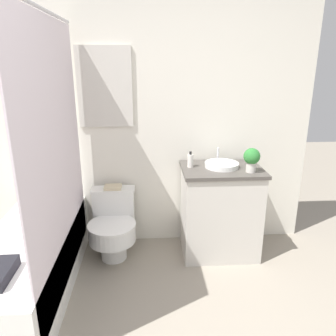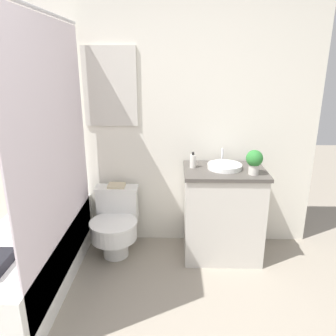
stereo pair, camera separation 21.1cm
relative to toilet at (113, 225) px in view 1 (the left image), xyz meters
name	(u,v)px [view 1 (the left image)]	position (x,y,z in m)	size (l,w,h in m)	color
wall_back	(135,112)	(0.21, 0.30, 0.96)	(3.16, 0.07, 2.50)	silver
shower_area	(31,260)	(-0.55, -0.49, -0.01)	(0.59, 1.51, 1.98)	white
toilet	(113,225)	(0.00, 0.00, 0.00)	(0.41, 0.52, 0.59)	white
vanity	(220,211)	(0.95, 0.01, 0.11)	(0.69, 0.50, 0.81)	beige
sink	(222,165)	(0.95, 0.03, 0.53)	(0.29, 0.33, 0.13)	white
soap_bottle	(190,160)	(0.68, 0.05, 0.57)	(0.05, 0.05, 0.14)	silver
potted_plant	(252,158)	(1.16, -0.12, 0.63)	(0.13, 0.13, 0.20)	beige
book_on_tank	(113,187)	(0.00, 0.14, 0.31)	(0.15, 0.13, 0.02)	beige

